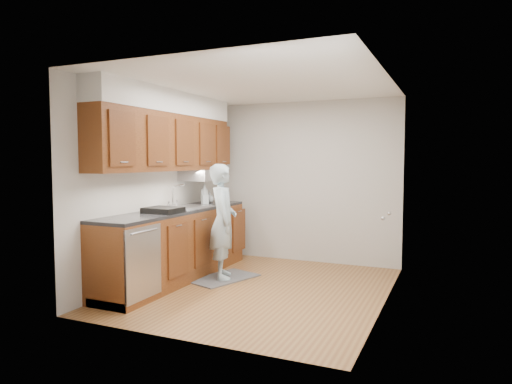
{
  "coord_description": "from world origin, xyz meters",
  "views": [
    {
      "loc": [
        2.19,
        -5.09,
        1.59
      ],
      "look_at": [
        -0.16,
        0.25,
        1.18
      ],
      "focal_mm": 32.0,
      "sensor_mm": 36.0,
      "label": 1
    }
  ],
  "objects_px": {
    "person": "(223,214)",
    "dish_rack": "(163,210)",
    "soap_bottle_b": "(205,197)",
    "soap_bottle_a": "(205,194)",
    "soap_bottle_c": "(209,197)"
  },
  "relations": [
    {
      "from": "person",
      "to": "dish_rack",
      "type": "bearing_deg",
      "value": 113.35
    },
    {
      "from": "soap_bottle_b",
      "to": "soap_bottle_a",
      "type": "bearing_deg",
      "value": 123.72
    },
    {
      "from": "soap_bottle_a",
      "to": "soap_bottle_b",
      "type": "bearing_deg",
      "value": -56.28
    },
    {
      "from": "soap_bottle_b",
      "to": "dish_rack",
      "type": "bearing_deg",
      "value": -85.91
    },
    {
      "from": "soap_bottle_b",
      "to": "soap_bottle_c",
      "type": "height_order",
      "value": "soap_bottle_b"
    },
    {
      "from": "soap_bottle_a",
      "to": "soap_bottle_b",
      "type": "height_order",
      "value": "soap_bottle_a"
    },
    {
      "from": "soap_bottle_b",
      "to": "dish_rack",
      "type": "height_order",
      "value": "soap_bottle_b"
    },
    {
      "from": "soap_bottle_a",
      "to": "dish_rack",
      "type": "xyz_separation_m",
      "value": [
        0.1,
        -1.2,
        -0.12
      ]
    },
    {
      "from": "person",
      "to": "soap_bottle_b",
      "type": "bearing_deg",
      "value": 18.17
    },
    {
      "from": "soap_bottle_a",
      "to": "soap_bottle_b",
      "type": "relative_size",
      "value": 1.51
    },
    {
      "from": "soap_bottle_c",
      "to": "person",
      "type": "bearing_deg",
      "value": -50.11
    },
    {
      "from": "soap_bottle_b",
      "to": "soap_bottle_c",
      "type": "bearing_deg",
      "value": 103.49
    },
    {
      "from": "soap_bottle_b",
      "to": "soap_bottle_c",
      "type": "distance_m",
      "value": 0.25
    },
    {
      "from": "person",
      "to": "soap_bottle_b",
      "type": "relative_size",
      "value": 8.55
    },
    {
      "from": "person",
      "to": "soap_bottle_b",
      "type": "xyz_separation_m",
      "value": [
        -0.58,
        0.52,
        0.16
      ]
    }
  ]
}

